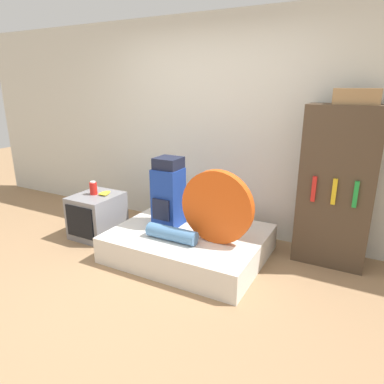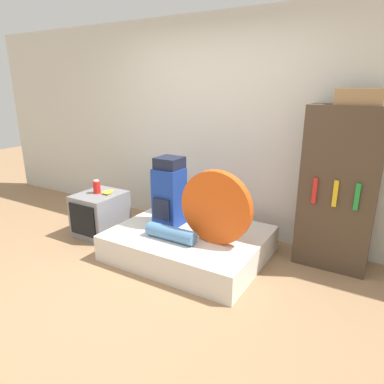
{
  "view_description": "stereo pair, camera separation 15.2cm",
  "coord_description": "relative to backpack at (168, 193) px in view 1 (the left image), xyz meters",
  "views": [
    {
      "loc": [
        1.76,
        -2.13,
        1.8
      ],
      "look_at": [
        0.16,
        0.86,
        0.74
      ],
      "focal_mm": 32.0,
      "sensor_mm": 36.0,
      "label": 1
    },
    {
      "loc": [
        1.9,
        -2.06,
        1.8
      ],
      "look_at": [
        0.16,
        0.86,
        0.74
      ],
      "focal_mm": 32.0,
      "sensor_mm": 36.0,
      "label": 2
    }
  ],
  "objects": [
    {
      "name": "backpack",
      "position": [
        0.0,
        0.0,
        0.0
      ],
      "size": [
        0.29,
        0.32,
        0.77
      ],
      "color": "navy",
      "rests_on": "bed"
    },
    {
      "name": "banana_bunch",
      "position": [
        -0.86,
        -0.06,
        -0.11
      ],
      "size": [
        0.13,
        0.17,
        0.04
      ],
      "color": "yellow",
      "rests_on": "television"
    },
    {
      "name": "cardboard_box",
      "position": [
        1.74,
        0.52,
        1.04
      ],
      "size": [
        0.4,
        0.28,
        0.14
      ],
      "color": "#99754C",
      "rests_on": "bookshelf"
    },
    {
      "name": "television",
      "position": [
        -0.96,
        -0.14,
        -0.4
      ],
      "size": [
        0.5,
        0.59,
        0.53
      ],
      "color": "gray",
      "rests_on": "ground_plane"
    },
    {
      "name": "wall_back",
      "position": [
        0.17,
        0.81,
        0.64
      ],
      "size": [
        8.0,
        0.05,
        2.6
      ],
      "color": "silver",
      "rests_on": "ground_plane"
    },
    {
      "name": "bookshelf",
      "position": [
        1.66,
        0.53,
        0.16
      ],
      "size": [
        0.7,
        0.39,
        1.63
      ],
      "color": "#473828",
      "rests_on": "ground_plane"
    },
    {
      "name": "canister",
      "position": [
        -1.0,
        -0.12,
        -0.05
      ],
      "size": [
        0.09,
        0.09,
        0.17
      ],
      "color": "red",
      "rests_on": "television"
    },
    {
      "name": "tent_bag",
      "position": [
        0.66,
        -0.16,
        -0.0
      ],
      "size": [
        0.74,
        0.09,
        0.74
      ],
      "color": "#D14C14",
      "rests_on": "bed"
    },
    {
      "name": "sleeping_roll",
      "position": [
        0.25,
        -0.35,
        -0.3
      ],
      "size": [
        0.55,
        0.15,
        0.15
      ],
      "color": "teal",
      "rests_on": "bed"
    },
    {
      "name": "ground_plane",
      "position": [
        0.17,
        -0.93,
        -0.66
      ],
      "size": [
        16.0,
        16.0,
        0.0
      ],
      "primitive_type": "plane",
      "color": "#997551"
    },
    {
      "name": "bed",
      "position": [
        0.3,
        -0.06,
        -0.52
      ],
      "size": [
        1.6,
        1.26,
        0.29
      ],
      "color": "silver",
      "rests_on": "ground_plane"
    }
  ]
}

